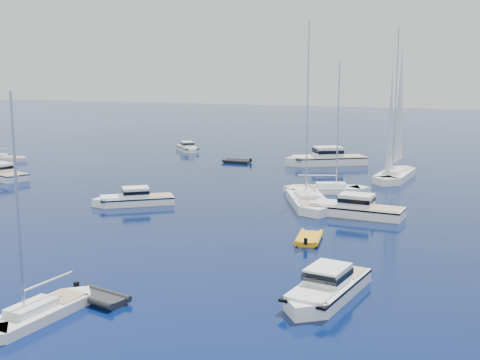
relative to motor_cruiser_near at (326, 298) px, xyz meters
The scene contains 14 objects.
ground 14.98m from the motor_cruiser_near, 163.94° to the right, with size 400.00×400.00×0.00m, color #081650.
motor_cruiser_near is the anchor object (origin of this frame).
motor_cruiser_left 28.68m from the motor_cruiser_near, 145.31° to the left, with size 2.49×8.15×2.14m, color white, non-canonical shape.
motor_cruiser_centre 20.69m from the motor_cruiser_near, 99.66° to the left, with size 2.87×9.39×2.47m, color white, non-canonical shape.
motor_cruiser_far_l 51.34m from the motor_cruiser_near, 154.45° to the left, with size 2.83×9.25×2.43m, color white, non-canonical shape.
motor_cruiser_distant 50.95m from the motor_cruiser_near, 106.38° to the left, with size 3.66×11.97×3.14m, color white, non-canonical shape.
motor_cruiser_horizon 66.89m from the motor_cruiser_near, 125.57° to the left, with size 2.26×7.37×1.94m, color white, non-canonical shape.
sailboat_fore 15.34m from the motor_cruiser_near, 144.53° to the right, with size 2.10×8.09×11.90m, color silver, non-canonical shape.
sailboat_mid_r 24.42m from the motor_cruiser_near, 110.37° to the left, with size 3.12×12.00×17.64m, color white, non-canonical shape.
sailboat_centre 30.89m from the motor_cruiser_near, 106.18° to the left, with size 2.47×9.50×13.97m, color white, non-canonical shape.
sailboat_sails_r 41.32m from the motor_cruiser_near, 95.15° to the left, with size 3.22×12.37×18.18m, color white, non-canonical shape.
tender_yellow 11.67m from the motor_cruiser_near, 112.61° to the left, with size 2.11×3.88×0.95m, color orange, non-canonical shape.
tender_grey_near 12.49m from the motor_cruiser_near, 153.23° to the right, with size 1.98×3.61×0.95m, color black, non-canonical shape.
tender_grey_far 52.61m from the motor_cruiser_near, 119.87° to the left, with size 2.19×4.06×0.95m, color black, non-canonical shape.
Camera 1 is at (23.35, -27.43, 12.25)m, focal length 46.09 mm.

